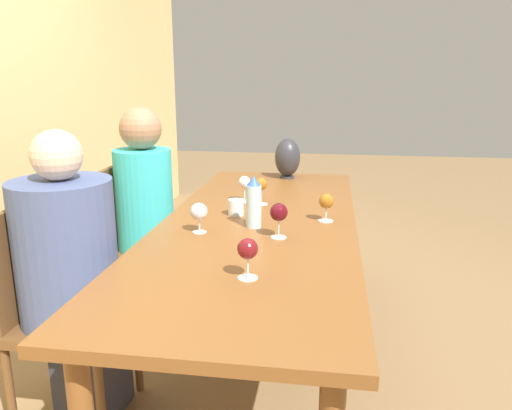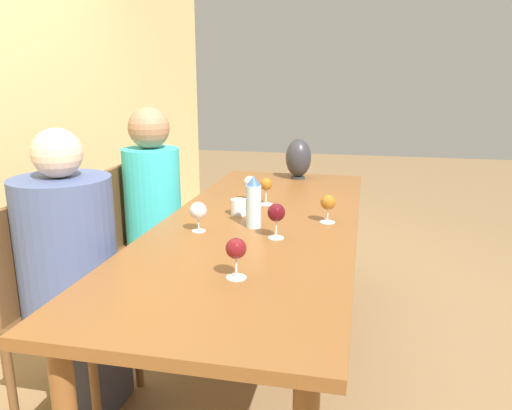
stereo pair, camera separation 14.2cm
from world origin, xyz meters
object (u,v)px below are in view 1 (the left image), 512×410
object	(u,v)px
vase	(287,158)
water_tumbler	(236,207)
chair_far	(135,241)
wine_glass_4	(261,185)
wine_glass_5	(279,213)
water_bottle	(254,203)
wine_glass_0	(244,183)
person_near	(72,274)
chair_near	(56,307)
wine_glass_2	(326,202)
wine_glass_1	(199,212)
wine_glass_3	(248,250)
person_far	(147,209)

from	to	relation	value
vase	water_tumbler	bearing A→B (deg)	169.77
water_tumbler	chair_far	world-z (taller)	chair_far
vase	wine_glass_4	size ratio (longest dim) A/B	1.82
wine_glass_5	water_bottle	bearing A→B (deg)	43.48
water_tumbler	vase	bearing A→B (deg)	-10.23
water_bottle	wine_glass_4	size ratio (longest dim) A/B	1.63
water_bottle	water_tumbler	bearing A→B (deg)	32.55
wine_glass_4	chair_far	bearing A→B (deg)	84.44
wine_glass_0	wine_glass_4	xyz separation A→B (m)	(-0.04, -0.10, 0.00)
water_tumbler	wine_glass_0	size ratio (longest dim) A/B	0.55
water_bottle	wine_glass_5	distance (m)	0.18
person_near	chair_near	bearing A→B (deg)	90.00
wine_glass_0	wine_glass_2	xyz separation A→B (m)	(-0.31, -0.44, -0.01)
wine_glass_1	wine_glass_5	xyz separation A→B (m)	(-0.02, -0.35, 0.02)
wine_glass_0	chair_far	size ratio (longest dim) A/B	0.15
vase	wine_glass_3	xyz separation A→B (m)	(-1.70, -0.02, -0.03)
wine_glass_5	chair_near	xyz separation A→B (m)	(-0.25, 0.90, -0.37)
wine_glass_2	wine_glass_5	world-z (taller)	wine_glass_5
wine_glass_0	wine_glass_5	world-z (taller)	wine_glass_5
wine_glass_0	person_far	distance (m)	0.59
wine_glass_1	chair_near	xyz separation A→B (m)	(-0.27, 0.55, -0.36)
water_bottle	person_near	distance (m)	0.82
wine_glass_1	wine_glass_5	distance (m)	0.35
wine_glass_1	wine_glass_5	size ratio (longest dim) A/B	0.88
wine_glass_0	water_tumbler	bearing A→B (deg)	-179.10
water_bottle	wine_glass_4	xyz separation A→B (m)	(0.41, 0.02, -0.01)
wine_glass_5	chair_near	size ratio (longest dim) A/B	0.16
chair_far	person_near	bearing A→B (deg)	-174.21
water_tumbler	wine_glass_1	distance (m)	0.32
water_tumbler	wine_glass_0	distance (m)	0.28
water_tumbler	wine_glass_5	bearing A→B (deg)	-142.42
wine_glass_5	person_near	size ratio (longest dim) A/B	0.12
vase	wine_glass_1	world-z (taller)	vase
wine_glass_1	wine_glass_2	distance (m)	0.60
wine_glass_3	wine_glass_5	xyz separation A→B (m)	(0.45, -0.06, 0.01)
water_tumbler	wine_glass_3	xyz separation A→B (m)	(-0.76, -0.18, 0.06)
wine_glass_1	wine_glass_4	xyz separation A→B (m)	(0.52, -0.20, 0.01)
chair_far	wine_glass_1	bearing A→B (deg)	-137.17
chair_far	chair_near	bearing A→B (deg)	180.00
wine_glass_0	chair_far	distance (m)	0.75
wine_glass_0	chair_near	distance (m)	1.12
wine_glass_2	chair_far	bearing A→B (deg)	72.90
water_tumbler	chair_near	bearing A→B (deg)	130.77
person_far	wine_glass_1	bearing A→B (deg)	-141.84
wine_glass_3	wine_glass_1	bearing A→B (deg)	31.90
wine_glass_4	wine_glass_5	distance (m)	0.56
person_far	wine_glass_2	bearing A→B (deg)	-108.43
wine_glass_1	wine_glass_3	world-z (taller)	wine_glass_3
wine_glass_1	wine_glass_4	world-z (taller)	wine_glass_4
vase	chair_far	distance (m)	1.12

